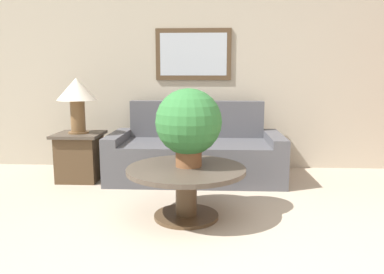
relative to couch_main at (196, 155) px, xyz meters
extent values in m
cube|color=#B2A893|center=(0.41, 0.62, 1.00)|extent=(7.96, 0.06, 2.60)
cube|color=#4C3823|center=(-0.05, 0.57, 1.25)|extent=(1.01, 0.03, 0.68)
cube|color=#B2BCC6|center=(-0.05, 0.56, 1.25)|extent=(0.89, 0.01, 0.56)
cube|color=#4C4C51|center=(0.00, -0.05, -0.07)|extent=(1.73, 0.95, 0.47)
cube|color=#4C4C51|center=(0.00, 0.35, 0.40)|extent=(1.73, 0.16, 0.47)
cube|color=#4C4C51|center=(-0.96, -0.05, -0.02)|extent=(0.18, 0.95, 0.57)
cube|color=#4C4C51|center=(0.96, -0.05, -0.02)|extent=(0.18, 0.95, 0.57)
cylinder|color=#4C3823|center=(-0.03, -1.32, -0.28)|extent=(0.58, 0.58, 0.03)
cylinder|color=#4C3823|center=(-0.03, -1.32, -0.07)|extent=(0.19, 0.19, 0.39)
cylinder|color=#473D33|center=(-0.03, -1.32, 0.15)|extent=(1.06, 1.06, 0.04)
cube|color=#4C3823|center=(-1.41, -0.14, -0.03)|extent=(0.47, 0.47, 0.54)
cube|color=#473D33|center=(-1.41, -0.14, 0.26)|extent=(0.55, 0.55, 0.03)
cylinder|color=brown|center=(-1.41, -0.14, 0.29)|extent=(0.24, 0.24, 0.02)
cylinder|color=brown|center=(-1.41, -0.14, 0.49)|extent=(0.17, 0.17, 0.38)
cone|color=beige|center=(-1.41, -0.14, 0.81)|extent=(0.47, 0.47, 0.26)
cylinder|color=brown|center=(-0.01, -1.27, 0.26)|extent=(0.23, 0.23, 0.18)
sphere|color=#2D6B33|center=(-0.01, -1.27, 0.57)|extent=(0.59, 0.59, 0.59)
camera|label=1|loc=(0.18, -4.53, 0.97)|focal=35.00mm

